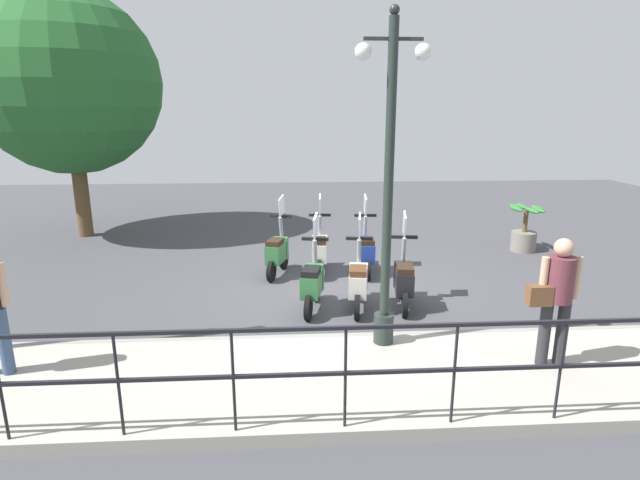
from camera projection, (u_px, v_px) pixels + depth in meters
name	position (u px, v px, depth m)	size (l,w,h in m)	color
ground_plane	(348.00, 290.00, 9.05)	(28.00, 28.00, 0.00)	#424247
promenade_walkway	(379.00, 376.00, 5.98)	(2.20, 20.00, 0.15)	#A39E93
fence_railing	(401.00, 356.00, 4.77)	(0.04, 16.03, 1.07)	black
lamp_post_near	(388.00, 207.00, 6.24)	(0.26, 0.90, 4.18)	#232D28
pedestrian_with_bag	(557.00, 293.00, 5.89)	(0.32, 0.65, 1.59)	#28282D
tree_large	(68.00, 83.00, 12.04)	(4.40, 4.40, 6.01)	brown
potted_palm	(524.00, 232.00, 11.48)	(1.06, 0.66, 1.05)	slate
scooter_near_0	(404.00, 279.00, 8.16)	(1.23, 0.46, 1.54)	black
scooter_near_1	(358.00, 281.00, 8.06)	(1.23, 0.47, 1.54)	black
scooter_near_2	(312.00, 282.00, 8.03)	(1.22, 0.50, 1.54)	black
scooter_far_0	(366.00, 250.00, 9.85)	(1.23, 0.44, 1.54)	black
scooter_far_1	(320.00, 250.00, 9.89)	(1.23, 0.44, 1.54)	black
scooter_far_2	(277.00, 251.00, 9.77)	(1.20, 0.54, 1.54)	black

